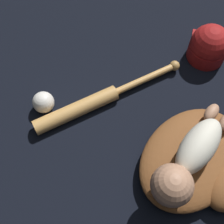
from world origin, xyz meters
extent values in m
plane|color=black|center=(0.00, 0.00, 0.00)|extent=(6.00, 6.00, 0.00)
ellipsoid|color=brown|center=(-0.03, 0.01, 0.04)|extent=(0.43, 0.36, 0.08)
ellipsoid|color=silver|center=(-0.03, 0.01, 0.13)|extent=(0.21, 0.15, 0.10)
sphere|color=tan|center=(0.10, 0.06, 0.14)|extent=(0.11, 0.11, 0.11)
ellipsoid|color=tan|center=(-0.14, -0.06, 0.10)|extent=(0.07, 0.06, 0.04)
cylinder|color=tan|center=(0.19, -0.32, 0.03)|extent=(0.29, 0.07, 0.05)
cylinder|color=tan|center=(-0.07, -0.31, 0.03)|extent=(0.24, 0.04, 0.02)
sphere|color=#B68649|center=(-0.19, -0.30, 0.03)|extent=(0.04, 0.04, 0.04)
sphere|color=white|center=(0.27, -0.39, 0.04)|extent=(0.07, 0.07, 0.07)
cylinder|color=maroon|center=(-0.33, -0.29, 0.03)|extent=(0.14, 0.14, 0.06)
sphere|color=maroon|center=(-0.33, -0.29, 0.07)|extent=(0.14, 0.14, 0.14)
cube|color=maroon|center=(-0.40, -0.36, 0.00)|extent=(0.12, 0.12, 0.01)
camera|label=1|loc=(0.34, 0.16, 0.92)|focal=50.00mm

